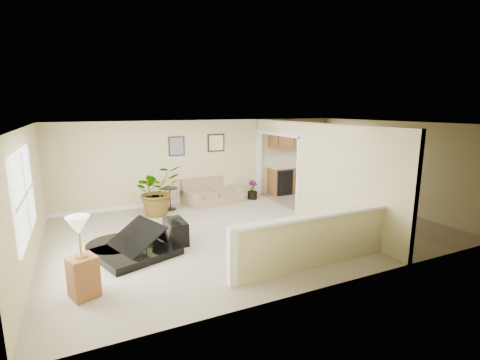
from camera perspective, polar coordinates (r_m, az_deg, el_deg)
name	(u,v)px	position (r m, az deg, el deg)	size (l,w,h in m)	color
floor	(250,229)	(8.44, 1.73, -8.02)	(9.00, 9.00, 0.00)	tan
back_wall	(207,161)	(10.83, -5.45, 3.15)	(9.00, 0.04, 2.50)	beige
front_wall	(337,212)	(5.68, 15.70, -5.07)	(9.00, 0.04, 2.50)	beige
left_wall	(27,199)	(7.31, -31.52, -2.67)	(0.04, 6.00, 2.50)	beige
right_wall	(390,165)	(10.89, 23.42, 2.29)	(0.04, 6.00, 2.50)	beige
ceiling	(251,124)	(7.96, 1.84, 9.19)	(9.00, 6.00, 0.04)	white
kitchen_vinyl	(351,212)	(10.20, 17.78, -5.07)	(2.70, 6.00, 0.01)	gray
interior_partition	(308,172)	(9.26, 11.04, 1.35)	(0.18, 5.99, 2.50)	beige
pony_half_wall	(312,240)	(6.47, 11.76, -9.64)	(3.42, 0.22, 1.00)	beige
left_window	(23,194)	(6.78, -32.00, -1.99)	(0.05, 2.15, 1.45)	white
wall_art_left	(177,146)	(10.46, -10.37, 5.48)	(0.48, 0.04, 0.58)	#362413
wall_mirror	(216,143)	(10.84, -3.95, 6.12)	(0.55, 0.04, 0.55)	#362413
kitchen_cabinets	(297,167)	(12.10, 9.39, 2.13)	(2.36, 0.65, 2.33)	brown
piano	(132,226)	(7.23, -17.29, -7.28)	(1.97, 1.95, 1.34)	black
piano_bench	(176,231)	(7.67, -10.52, -8.30)	(0.38, 0.75, 0.50)	black
loveseat	(212,190)	(10.73, -4.63, -1.66)	(1.89, 1.26, 0.99)	tan
accent_table	(170,196)	(10.08, -11.44, -2.54)	(0.44, 0.44, 0.64)	black
palm_plant	(157,191)	(9.65, -13.45, -1.70)	(1.45, 1.34, 1.35)	black
small_plant	(252,191)	(11.09, 2.05, -1.85)	(0.34, 0.34, 0.60)	black
lamp_stand	(82,263)	(5.90, -24.50, -12.35)	(0.49, 0.49, 1.29)	brown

